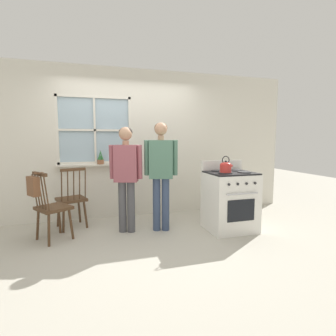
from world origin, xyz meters
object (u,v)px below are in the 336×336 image
(stove, at_px, (230,200))
(kettle, at_px, (226,167))
(chair_near_wall, at_px, (72,200))
(potted_plant, at_px, (100,159))
(person_elderly_left, at_px, (126,170))
(chair_by_window, at_px, (52,208))
(handbag, at_px, (33,186))
(person_teen_center, at_px, (161,167))

(stove, relative_size, kettle, 4.39)
(chair_near_wall, height_order, potted_plant, potted_plant)
(person_elderly_left, xyz_separation_m, kettle, (1.41, -0.50, 0.05))
(chair_near_wall, xyz_separation_m, kettle, (2.23, -0.95, 0.56))
(chair_near_wall, distance_m, potted_plant, 0.87)
(chair_by_window, xyz_separation_m, handbag, (-0.20, -0.13, 0.36))
(person_teen_center, relative_size, handbag, 5.48)
(chair_by_window, bearing_deg, person_teen_center, -124.62)
(chair_by_window, relative_size, person_elderly_left, 0.61)
(kettle, bearing_deg, person_elderly_left, 160.46)
(chair_near_wall, distance_m, stove, 2.53)
(chair_by_window, height_order, kettle, kettle)
(potted_plant, bearing_deg, handbag, -133.71)
(person_teen_center, xyz_separation_m, stove, (1.04, -0.29, -0.54))
(chair_by_window, distance_m, potted_plant, 1.26)
(stove, bearing_deg, chair_by_window, 172.60)
(stove, bearing_deg, potted_plant, 148.55)
(chair_by_window, bearing_deg, kettle, -133.44)
(potted_plant, height_order, handbag, potted_plant)
(stove, height_order, kettle, kettle)
(stove, bearing_deg, handbag, 175.65)
(person_elderly_left, bearing_deg, chair_near_wall, 169.59)
(handbag, bearing_deg, chair_near_wall, 54.52)
(chair_by_window, bearing_deg, person_elderly_left, -121.07)
(kettle, bearing_deg, potted_plant, 143.39)
(kettle, bearing_deg, handbag, 172.59)
(chair_by_window, relative_size, stove, 0.91)
(person_teen_center, bearing_deg, handbag, -161.55)
(chair_near_wall, relative_size, person_elderly_left, 0.61)
(person_teen_center, bearing_deg, potted_plant, 150.60)
(person_elderly_left, xyz_separation_m, stove, (1.57, -0.37, -0.50))
(chair_near_wall, bearing_deg, person_elderly_left, 132.40)
(person_elderly_left, bearing_deg, handbag, -154.85)
(chair_near_wall, xyz_separation_m, person_teen_center, (1.35, -0.53, 0.55))
(chair_by_window, distance_m, handbag, 0.43)
(stove, bearing_deg, person_teen_center, 164.74)
(person_teen_center, distance_m, handbag, 1.79)
(handbag, bearing_deg, kettle, -7.41)
(person_elderly_left, distance_m, stove, 1.69)
(stove, height_order, handbag, stove)
(stove, relative_size, handbag, 3.53)
(person_elderly_left, height_order, stove, person_elderly_left)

